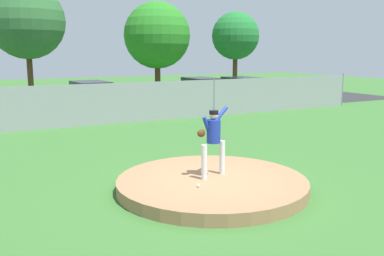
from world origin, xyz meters
The scene contains 13 objects.
ground_plane centered at (0.00, 6.00, 0.00)m, with size 80.00×80.00×0.00m, color #386B2D.
asphalt_strip centered at (0.00, 14.50, 0.00)m, with size 44.00×7.00×0.01m, color #2B2B2D.
pitchers_mound centered at (0.00, 0.00, 0.14)m, with size 4.43×4.43×0.28m, color #99704C.
pitcher_youth centered at (0.09, 0.11, 1.25)m, with size 0.82×0.32×1.65m.
baseball centered at (-0.59, -0.43, 0.31)m, with size 0.07×0.07×0.07m, color white.
chainlink_fence centered at (0.00, 10.00, 0.91)m, with size 29.73×0.07×1.93m.
parked_car_white centered at (0.75, 14.01, 0.79)m, with size 2.05×4.54×1.66m.
parked_car_red centered at (10.96, 14.90, 0.76)m, with size 2.03×4.76×1.56m.
parked_car_champagne centered at (7.58, 14.32, 0.79)m, with size 1.79×4.53×1.65m.
traffic_cone_orange centered at (2.48, 15.02, 0.26)m, with size 0.40×0.40×0.55m.
tree_tall_centre centered at (-1.06, 23.78, 5.28)m, with size 5.24×5.24×7.91m.
tree_broad_right centered at (9.12, 24.75, 4.54)m, with size 5.48×5.48×7.29m.
tree_leaning_west centered at (15.15, 22.15, 4.51)m, with size 3.97×3.97×6.52m.
Camera 1 is at (-4.77, -8.14, 3.16)m, focal length 39.40 mm.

